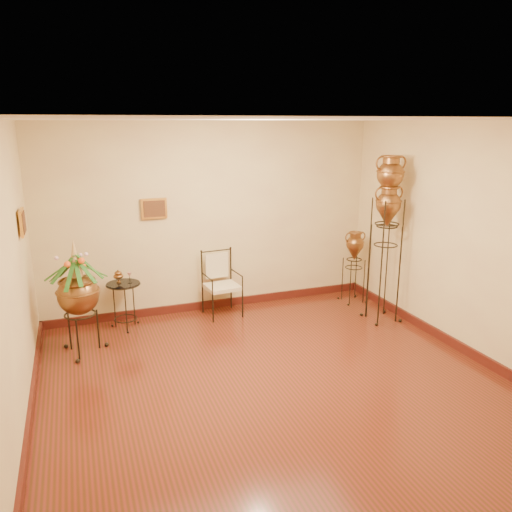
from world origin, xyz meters
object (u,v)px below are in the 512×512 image
object	(u,v)px
armchair	(222,284)
amphora_mid	(385,253)
amphora_tall	(386,238)
side_table	(125,305)
planter_urn	(78,290)

from	to	relation	value
armchair	amphora_mid	bearing A→B (deg)	-29.82
amphora_tall	side_table	size ratio (longest dim) A/B	2.88
armchair	side_table	xyz separation A→B (m)	(-1.40, 0.00, -0.14)
amphora_mid	side_table	world-z (taller)	amphora_mid
armchair	planter_urn	bearing A→B (deg)	-168.63
planter_urn	side_table	distance (m)	0.97
amphora_tall	planter_urn	bearing A→B (deg)	175.18
planter_urn	side_table	world-z (taller)	planter_urn
amphora_mid	planter_urn	size ratio (longest dim) A/B	1.33
side_table	armchair	bearing A→B (deg)	-0.03
amphora_mid	armchair	world-z (taller)	amphora_mid
amphora_tall	side_table	xyz separation A→B (m)	(-3.52, 0.95, -0.87)
armchair	side_table	distance (m)	1.41
planter_urn	side_table	size ratio (longest dim) A/B	1.78
amphora_tall	amphora_mid	size ratio (longest dim) A/B	1.21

